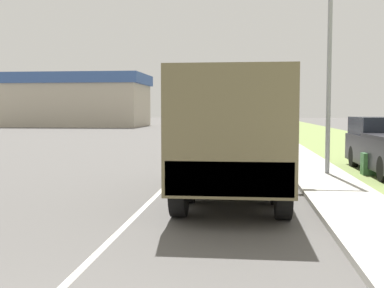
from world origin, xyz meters
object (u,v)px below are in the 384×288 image
(car_second_ahead, at_px, (242,127))
(car_nearest_ahead, at_px, (235,140))
(car_farthest_ahead, at_px, (219,120))
(lamp_post, at_px, (323,39))
(car_third_ahead, at_px, (240,123))
(car_fourth_ahead, at_px, (212,121))
(military_truck, at_px, (233,130))

(car_second_ahead, bearing_deg, car_nearest_ahead, -91.07)
(car_farthest_ahead, distance_m, lamp_post, 58.18)
(car_farthest_ahead, relative_size, lamp_post, 0.69)
(car_third_ahead, relative_size, lamp_post, 0.66)
(car_nearest_ahead, xyz_separation_m, car_fourth_ahead, (-3.91, 43.08, -0.11))
(car_fourth_ahead, bearing_deg, car_second_ahead, -81.35)
(car_nearest_ahead, height_order, car_second_ahead, car_second_ahead)
(car_third_ahead, bearing_deg, car_farthest_ahead, 98.29)
(military_truck, height_order, lamp_post, lamp_post)
(car_nearest_ahead, relative_size, car_farthest_ahead, 0.82)
(car_second_ahead, relative_size, car_farthest_ahead, 0.84)
(car_fourth_ahead, relative_size, lamp_post, 0.61)
(military_truck, distance_m, car_farthest_ahead, 61.86)
(lamp_post, bearing_deg, car_third_ahead, 94.64)
(car_third_ahead, height_order, car_farthest_ahead, car_third_ahead)
(car_nearest_ahead, distance_m, car_second_ahead, 15.46)
(military_truck, height_order, car_third_ahead, military_truck)
(car_fourth_ahead, bearing_deg, car_nearest_ahead, -84.81)
(military_truck, height_order, car_farthest_ahead, military_truck)
(car_nearest_ahead, height_order, car_fourth_ahead, car_nearest_ahead)
(military_truck, xyz_separation_m, car_fourth_ahead, (-4.05, 53.85, -1.01))
(car_third_ahead, xyz_separation_m, car_farthest_ahead, (-3.40, 23.33, -0.10))
(car_second_ahead, distance_m, lamp_post, 22.64)
(military_truck, xyz_separation_m, lamp_post, (2.66, 4.01, 2.65))
(car_third_ahead, distance_m, car_fourth_ahead, 15.92)
(car_nearest_ahead, xyz_separation_m, car_second_ahead, (0.29, 15.46, 0.00))
(military_truck, height_order, car_nearest_ahead, military_truck)
(car_fourth_ahead, bearing_deg, lamp_post, -82.33)
(lamp_post, bearing_deg, car_second_ahead, 96.44)
(military_truck, bearing_deg, car_second_ahead, 89.67)
(car_farthest_ahead, bearing_deg, car_second_ahead, -84.08)
(car_fourth_ahead, distance_m, car_farthest_ahead, 7.91)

